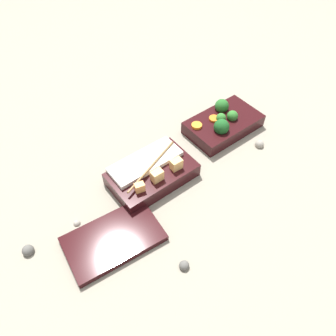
{
  "coord_description": "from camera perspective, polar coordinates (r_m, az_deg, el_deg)",
  "views": [
    {
      "loc": [
        0.43,
        0.44,
        0.66
      ],
      "look_at": [
        0.1,
        0.02,
        0.04
      ],
      "focal_mm": 35.0,
      "sensor_mm": 36.0,
      "label": 1
    }
  ],
  "objects": [
    {
      "name": "ground_plane",
      "position": [
        0.9,
        4.39,
        2.21
      ],
      "size": [
        3.0,
        3.0,
        0.0
      ],
      "primitive_type": "plane",
      "color": "gray"
    },
    {
      "name": "bento_tray_vegetable",
      "position": [
        0.97,
        9.56,
        7.73
      ],
      "size": [
        0.21,
        0.13,
        0.07
      ],
      "color": "black",
      "rests_on": "ground_plane"
    },
    {
      "name": "bento_tray_rice",
      "position": [
        0.83,
        -2.92,
        -0.8
      ],
      "size": [
        0.21,
        0.13,
        0.07
      ],
      "color": "black",
      "rests_on": "ground_plane"
    },
    {
      "name": "bento_lid",
      "position": [
        0.75,
        -9.47,
        -12.08
      ],
      "size": [
        0.22,
        0.15,
        0.02
      ],
      "primitive_type": "cube",
      "rotation": [
        0.0,
        0.0,
        -0.1
      ],
      "color": "black",
      "rests_on": "ground_plane"
    },
    {
      "name": "pebble_0",
      "position": [
        0.96,
        15.64,
        3.99
      ],
      "size": [
        0.02,
        0.02,
        0.02
      ],
      "primitive_type": "sphere",
      "color": "gray",
      "rests_on": "ground_plane"
    },
    {
      "name": "pebble_1",
      "position": [
        0.71,
        2.83,
        -16.61
      ],
      "size": [
        0.02,
        0.02,
        0.02
      ],
      "primitive_type": "sphere",
      "color": "#595651",
      "rests_on": "ground_plane"
    },
    {
      "name": "pebble_2",
      "position": [
        0.79,
        -15.57,
        -9.22
      ],
      "size": [
        0.02,
        0.02,
        0.02
      ],
      "primitive_type": "sphere",
      "color": "gray",
      "rests_on": "ground_plane"
    },
    {
      "name": "pebble_3",
      "position": [
        0.79,
        -23.3,
        -12.85
      ],
      "size": [
        0.03,
        0.03,
        0.03
      ],
      "primitive_type": "sphere",
      "color": "#595651",
      "rests_on": "ground_plane"
    }
  ]
}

